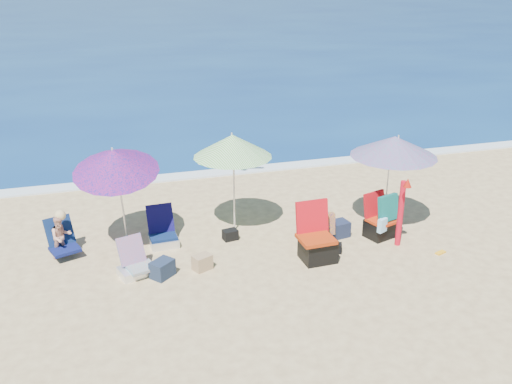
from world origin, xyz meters
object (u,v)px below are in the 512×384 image
object	(u,v)px
chair_navy	(163,235)
camp_chair_left	(317,243)
person_left	(61,236)
person_center	(319,222)
furled_umbrella	(402,208)
camp_chair_right	(381,222)
chair_rainbow	(134,266)
umbrella_striped	(233,146)
umbrella_blue	(115,161)
umbrella_turquoise	(394,146)

from	to	relation	value
chair_navy	camp_chair_left	distance (m)	2.94
camp_chair_left	person_left	world-z (taller)	camp_chair_left
camp_chair_left	person_center	size ratio (longest dim) A/B	1.25
furled_umbrella	camp_chair_left	bearing A→B (deg)	-177.83
furled_umbrella	camp_chair_right	size ratio (longest dim) A/B	1.54
chair_rainbow	person_left	size ratio (longest dim) A/B	0.77
umbrella_striped	furled_umbrella	world-z (taller)	umbrella_striped
umbrella_blue	chair_navy	distance (m)	1.72
umbrella_turquoise	person_left	size ratio (longest dim) A/B	2.17
furled_umbrella	chair_navy	distance (m)	4.52
umbrella_blue	camp_chair_right	xyz separation A→B (m)	(4.86, -0.94, -1.40)
camp_chair_right	umbrella_blue	bearing A→B (deg)	169.09
furled_umbrella	umbrella_striped	bearing A→B (deg)	151.30
umbrella_turquoise	camp_chair_left	size ratio (longest dim) A/B	1.82
person_center	person_left	xyz separation A→B (m)	(-4.71, 0.74, -0.01)
umbrella_turquoise	person_left	bearing A→B (deg)	175.49
chair_navy	umbrella_striped	bearing A→B (deg)	8.81
umbrella_turquoise	chair_rainbow	size ratio (longest dim) A/B	2.81
person_center	person_left	distance (m)	4.77
umbrella_striped	camp_chair_left	xyz separation A→B (m)	(1.14, -1.61, -1.45)
umbrella_turquoise	person_left	world-z (taller)	umbrella_turquoise
chair_rainbow	person_left	world-z (taller)	person_left
chair_navy	camp_chair_right	size ratio (longest dim) A/B	0.76
camp_chair_right	camp_chair_left	bearing A→B (deg)	-162.37
furled_umbrella	chair_rainbow	xyz separation A→B (m)	(-4.91, 0.30, -0.62)
chair_rainbow	camp_chair_left	distance (m)	3.24
furled_umbrella	chair_navy	world-z (taller)	furled_umbrella
umbrella_turquoise	person_center	distance (m)	2.08
umbrella_blue	furled_umbrella	xyz separation A→B (m)	(5.04, -1.35, -0.95)
furled_umbrella	chair_rainbow	world-z (taller)	furled_umbrella
camp_chair_left	person_center	bearing A→B (deg)	65.94
umbrella_striped	umbrella_blue	size ratio (longest dim) A/B	0.95
chair_navy	umbrella_blue	bearing A→B (deg)	177.84
chair_navy	camp_chair_right	distance (m)	4.21
umbrella_striped	chair_navy	world-z (taller)	umbrella_striped
person_left	umbrella_blue	bearing A→B (deg)	0.75
umbrella_turquoise	furled_umbrella	size ratio (longest dim) A/B	1.35
camp_chair_left	umbrella_blue	bearing A→B (deg)	157.01
camp_chair_left	camp_chair_right	distance (m)	1.59
chair_navy	chair_rainbow	distance (m)	1.20
umbrella_blue	camp_chair_right	bearing A→B (deg)	-10.91
umbrella_blue	umbrella_turquoise	bearing A→B (deg)	-5.57
camp_chair_right	person_center	world-z (taller)	camp_chair_right
umbrella_blue	chair_rainbow	world-z (taller)	umbrella_blue
camp_chair_left	umbrella_turquoise	bearing A→B (deg)	25.41
umbrella_turquoise	chair_navy	world-z (taller)	umbrella_turquoise
camp_chair_left	chair_navy	bearing A→B (deg)	151.77
person_center	camp_chair_left	bearing A→B (deg)	-114.06
umbrella_turquoise	chair_rainbow	bearing A→B (deg)	-174.01
furled_umbrella	chair_rainbow	bearing A→B (deg)	176.45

